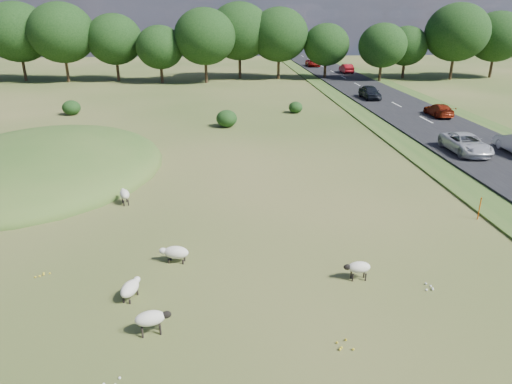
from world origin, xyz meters
TOP-DOWN VIEW (x-y plane):
  - ground at (0.00, 20.00)m, footprint 160.00×160.00m
  - mound at (-12.00, 12.00)m, footprint 16.00×20.00m
  - road at (20.00, 30.00)m, footprint 8.00×150.00m
  - treeline at (-1.06, 55.44)m, footprint 96.28×14.66m
  - shrubs at (-3.91, 27.00)m, footprint 25.02×8.51m
  - marker_post at (13.22, 1.91)m, footprint 0.06×0.06m
  - sheep_0 at (-1.78, -1.34)m, footprint 1.31×0.74m
  - sheep_1 at (5.50, -3.22)m, footprint 1.07×0.48m
  - sheep_2 at (-5.16, 5.28)m, footprint 0.80×1.19m
  - sheep_3 at (-2.12, -5.96)m, footprint 1.23×0.71m
  - sheep_4 at (-3.19, -3.88)m, footprint 0.82×1.26m
  - car_0 at (18.10, 36.06)m, footprint 1.82×4.53m
  - car_1 at (21.90, 61.74)m, footprint 1.60×4.60m
  - car_2 at (21.90, 88.24)m, footprint 2.07×5.09m
  - car_4 at (21.90, 25.58)m, footprint 1.71×4.21m
  - car_5 at (18.10, 12.83)m, footprint 2.27×4.93m
  - car_7 at (18.10, 72.79)m, footprint 2.30×4.99m

SIDE VIEW (x-z plane):
  - ground at x=0.00m, z-range 0.00..0.00m
  - mound at x=-12.00m, z-range -2.00..2.00m
  - road at x=20.00m, z-range 0.00..0.25m
  - sheep_4 at x=-3.19m, z-range 0.09..0.79m
  - sheep_0 at x=-1.78m, z-range 0.10..0.83m
  - sheep_1 at x=5.50m, z-range 0.15..0.93m
  - sheep_2 at x=-5.16m, z-range 0.16..0.99m
  - sheep_3 at x=-2.12m, z-range 0.17..1.03m
  - marker_post at x=13.22m, z-range 0.00..1.20m
  - shrubs at x=-3.91m, z-range -0.05..1.53m
  - car_4 at x=21.90m, z-range 0.25..1.47m
  - car_5 at x=18.10m, z-range 0.25..1.62m
  - car_7 at x=18.10m, z-range 0.25..1.64m
  - car_2 at x=21.90m, z-range 0.25..1.73m
  - car_1 at x=21.90m, z-range 0.25..1.77m
  - car_0 at x=18.10m, z-range 0.25..1.79m
  - treeline at x=-1.06m, z-range 0.72..12.41m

